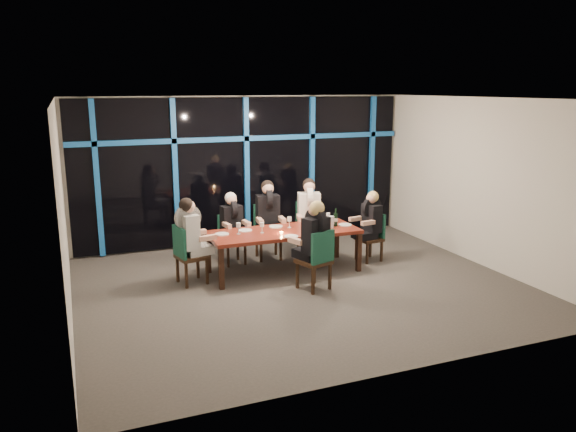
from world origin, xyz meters
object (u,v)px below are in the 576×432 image
Objects in this scene: diner_far_left at (232,218)px; diner_end_left at (190,228)px; diner_near_mid at (314,232)px; diner_far_right at (309,206)px; chair_end_left at (187,252)px; water_pitcher at (331,222)px; diner_far_mid at (268,208)px; chair_far_left at (231,236)px; chair_end_right at (373,234)px; chair_near_mid at (318,257)px; dining_table at (284,234)px; chair_far_right at (308,225)px; wine_bottle at (336,219)px; chair_far_mid at (267,228)px; diner_end_right at (370,216)px.

diner_far_left is 1.20m from diner_end_left.
diner_far_right is at bearing -129.83° from diner_near_mid.
water_pitcher is at bearing -104.24° from chair_end_left.
chair_end_left is at bearing -146.51° from diner_far_right.
chair_far_left is at bearing -175.14° from diner_far_mid.
chair_near_mid is (-1.63, -1.09, 0.05)m from chair_end_right.
diner_end_left is (-1.64, -0.83, -0.03)m from diner_far_mid.
chair_near_mid is (0.17, -1.05, -0.13)m from dining_table.
chair_far_left is at bearing -60.65° from chair_end_left.
wine_bottle is at bearing -65.60° from chair_far_right.
chair_far_mid is at bearing -174.70° from diner_far_right.
diner_far_mid is at bearing 118.21° from water_pitcher.
diner_near_mid reaches higher than chair_end_left.
diner_end_right is 2.72× the size of wine_bottle.
chair_end_right is at bearing 90.00° from diner_end_right.
diner_end_left is at bearing -144.22° from chair_far_left.
diner_near_mid is at bearing -130.89° from diner_end_left.
chair_near_mid is at bearing -80.94° from dining_table.
diner_end_right is at bearing -24.42° from diner_far_left.
water_pitcher is at bearing -88.67° from chair_end_right.
diner_far_right reaches higher than water_pitcher.
chair_end_left is at bearing -148.96° from diner_far_left.
diner_far_mid is at bearing -122.62° from chair_end_right.
diner_far_right is at bearing 43.55° from dining_table.
chair_far_right is 1.03× the size of diner_far_right.
diner_end_left is (-0.91, -0.85, 0.44)m from chair_far_left.
diner_far_left is 0.89× the size of diner_far_mid.
chair_near_mid is 1.95m from diner_far_mid.
diner_near_mid is at bearing -141.59° from water_pitcher.
chair_near_mid is (0.14, -1.98, -0.01)m from chair_far_mid.
diner_near_mid is (-0.03, 0.08, 0.39)m from chair_near_mid.
dining_table is 1.17m from diner_far_right.
wine_bottle reaches higher than water_pitcher.
dining_table is 2.88× the size of chair_far_left.
diner_end_left is 2.59m from wine_bottle.
diner_near_mid is at bearing -90.00° from chair_near_mid.
diner_end_right is at bearing -163.70° from chair_near_mid.
dining_table is 2.69× the size of diner_near_mid.
diner_far_mid reaches higher than diner_near_mid.
chair_end_right is 0.91× the size of diner_far_mid.
diner_far_mid reaches higher than diner_end_right.
chair_far_right is (0.85, 0.86, -0.12)m from dining_table.
chair_far_right is at bearing -82.88° from chair_end_left.
diner_far_mid reaches higher than water_pitcher.
water_pitcher is at bearing -72.40° from diner_far_right.
chair_far_right is at bearing -128.10° from chair_near_mid.
diner_far_mid reaches higher than diner_end_left.
chair_far_mid is 1.94m from diner_near_mid.
chair_far_left is at bearing 90.00° from diner_far_left.
chair_far_left is at bearing -117.17° from diner_end_right.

